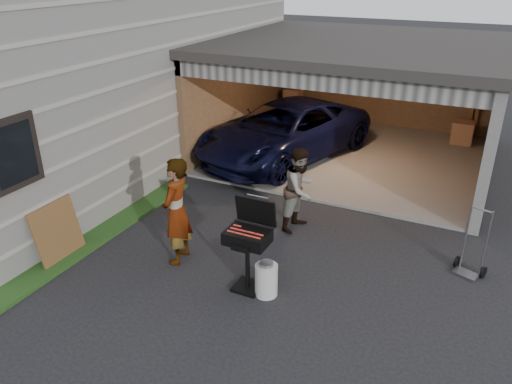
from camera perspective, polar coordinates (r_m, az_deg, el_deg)
ground at (r=8.09m, az=-7.39°, el=-9.95°), size 80.00×80.00×0.00m
house at (r=13.74m, az=-20.75°, el=15.71°), size 7.00×11.00×5.50m
groundcover_strip at (r=8.79m, az=-23.65°, el=-8.75°), size 0.50×8.00×0.06m
garage at (r=12.92m, az=11.96°, el=12.25°), size 6.80×6.30×2.90m
minivan at (r=12.51m, az=3.27°, el=6.70°), size 3.62×5.37×1.37m
woman at (r=8.17m, az=-9.07°, el=-2.20°), size 0.54×0.73×1.83m
man at (r=9.17m, az=5.06°, el=0.35°), size 0.74×0.88×1.59m
bbq_grill at (r=7.41m, az=-0.87°, el=-5.42°), size 0.64×0.57×1.43m
propane_tank at (r=7.58m, az=1.18°, el=-10.02°), size 0.42×0.42×0.51m
plywood_panel at (r=8.95m, az=-21.74°, el=-4.29°), size 0.25×0.90×0.99m
hand_truck at (r=8.76m, az=23.26°, el=-7.31°), size 0.52×0.47×1.17m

